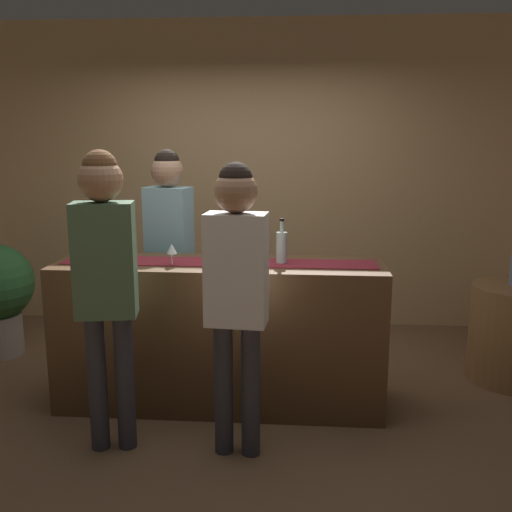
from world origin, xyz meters
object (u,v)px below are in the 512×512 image
Objects in this scene: wine_bottle_clear at (282,247)px; customer_browsing at (105,268)px; wine_bottle_amber at (242,246)px; wine_glass_mid_counter at (211,245)px; customer_sipping at (236,279)px; wine_glass_near_customer at (112,247)px; wine_glass_far_end at (172,250)px; bartender at (169,236)px.

customer_browsing is at bearing -145.69° from wine_bottle_clear.
wine_bottle_amber reaches higher than wine_glass_mid_counter.
wine_glass_mid_counter is 0.08× the size of customer_sipping.
wine_glass_near_customer is 1.00× the size of wine_glass_mid_counter.
wine_bottle_amber is 0.22m from wine_glass_mid_counter.
wine_glass_mid_counter is at bearing 113.78° from customer_sipping.
customer_browsing is (-0.98, -0.67, -0.01)m from wine_bottle_clear.
wine_glass_near_customer is (-1.14, -0.06, -0.01)m from wine_bottle_clear.
customer_sipping is at bearing -48.39° from wine_glass_far_end.
wine_bottle_amber is 0.83m from bartender.
customer_sipping reaches higher than wine_glass_near_customer.
wine_glass_far_end is 0.71m from bartender.
customer_browsing is at bearing -115.59° from wine_glass_far_end.
bartender is at bearing 76.35° from customer_browsing.
wine_bottle_clear is at bearing 9.49° from wine_glass_far_end.
customer_browsing reaches higher than wine_glass_far_end.
customer_sipping is at bearing -33.98° from wine_glass_near_customer.
wine_glass_far_end is 0.08× the size of bartender.
wine_glass_near_customer and wine_glass_mid_counter have the same top height.
wine_bottle_amber reaches higher than wine_glass_near_customer.
customer_browsing is (-0.71, -0.68, -0.01)m from wine_bottle_amber.
wine_glass_far_end is 0.08× the size of customer_sipping.
wine_glass_far_end is 0.61m from customer_browsing.
wine_glass_mid_counter is at bearing 172.33° from wine_bottle_clear.
wine_glass_near_customer is 0.08× the size of customer_sipping.
bartender is 1.40m from customer_sipping.
wine_glass_mid_counter is 1.00× the size of wine_glass_far_end.
customer_browsing is at bearing -136.34° from wine_bottle_amber.
customer_browsing reaches higher than bartender.
wine_glass_far_end is 0.73m from customer_sipping.
wine_bottle_amber is (-0.26, 0.01, 0.00)m from wine_bottle_clear.
customer_browsing is (-0.75, 0.00, 0.05)m from customer_sipping.
wine_bottle_clear is 0.71m from customer_sipping.
wine_glass_far_end is (-0.23, -0.18, 0.00)m from wine_glass_mid_counter.
wine_glass_mid_counter is at bearing 10.43° from wine_glass_near_customer.
wine_bottle_clear is 0.49m from wine_glass_mid_counter.
bartender reaches higher than wine_glass_mid_counter.
bartender reaches higher than wine_bottle_amber.
wine_bottle_clear reaches higher than wine_glass_near_customer.
wine_glass_mid_counter is 0.30m from wine_glass_far_end.
bartender is (-0.89, 0.57, -0.04)m from wine_bottle_clear.
wine_glass_far_end is (-0.71, -0.12, -0.01)m from wine_bottle_clear.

